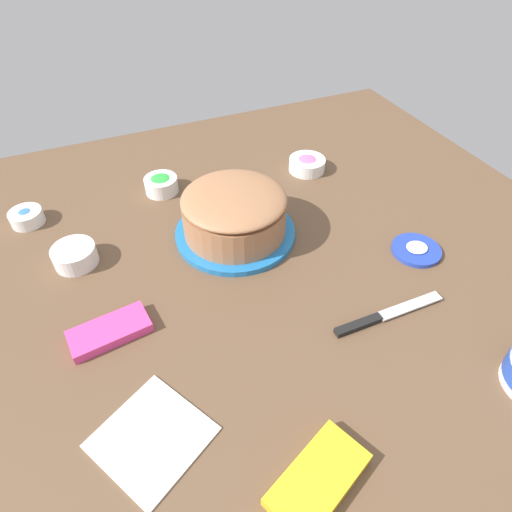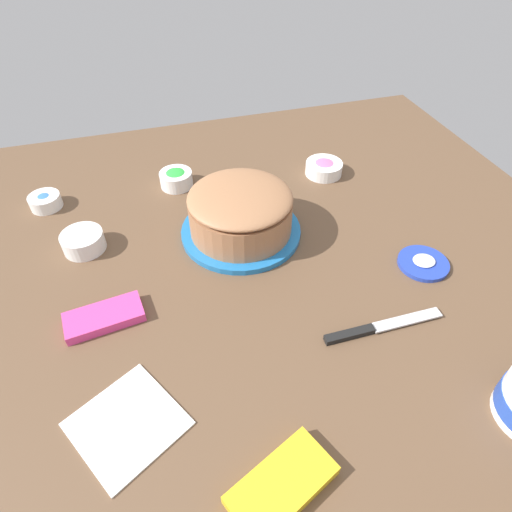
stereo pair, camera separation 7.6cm
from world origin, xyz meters
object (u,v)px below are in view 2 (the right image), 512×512
(sprinkle_bowl_pink, at_px, (324,168))
(sprinkle_bowl_rainbow, at_px, (83,241))
(frosting_tub_lid, at_px, (423,263))
(candy_box_lower, at_px, (104,317))
(sprinkle_bowl_blue, at_px, (45,201))
(candy_box_upper, at_px, (282,485))
(frosted_cake, at_px, (241,214))
(spreading_knife, at_px, (373,328))
(sprinkle_bowl_green, at_px, (176,178))
(paper_napkin, at_px, (127,423))

(sprinkle_bowl_pink, xyz_separation_m, sprinkle_bowl_rainbow, (0.63, 0.13, 0.00))
(frosting_tub_lid, xyz_separation_m, candy_box_lower, (0.66, -0.04, 0.00))
(sprinkle_bowl_pink, xyz_separation_m, candy_box_lower, (0.60, 0.35, -0.01))
(sprinkle_bowl_blue, xyz_separation_m, candy_box_upper, (-0.35, 0.78, -0.01))
(frosting_tub_lid, height_order, candy_box_upper, candy_box_upper)
(frosted_cake, distance_m, spreading_knife, 0.38)
(sprinkle_bowl_pink, height_order, candy_box_upper, sprinkle_bowl_pink)
(frosted_cake, relative_size, spreading_knife, 1.17)
(frosted_cake, xyz_separation_m, candy_box_upper, (0.09, 0.55, -0.05))
(frosting_tub_lid, height_order, sprinkle_bowl_green, sprinkle_bowl_green)
(sprinkle_bowl_blue, height_order, sprinkle_bowl_rainbow, sprinkle_bowl_rainbow)
(spreading_knife, relative_size, sprinkle_bowl_rainbow, 2.57)
(sprinkle_bowl_blue, relative_size, sprinkle_bowl_rainbow, 0.83)
(sprinkle_bowl_green, relative_size, candy_box_upper, 0.56)
(candy_box_upper, height_order, paper_napkin, candy_box_upper)
(sprinkle_bowl_pink, bearing_deg, sprinkle_bowl_rainbow, 11.78)
(paper_napkin, bearing_deg, candy_box_lower, -83.57)
(sprinkle_bowl_blue, xyz_separation_m, paper_napkin, (-0.15, 0.63, -0.01))
(candy_box_upper, relative_size, paper_napkin, 1.01)
(frosting_tub_lid, distance_m, spreading_knife, 0.22)
(frosting_tub_lid, distance_m, sprinkle_bowl_green, 0.64)
(spreading_knife, height_order, candy_box_lower, candy_box_lower)
(sprinkle_bowl_green, bearing_deg, candy_box_upper, 91.68)
(sprinkle_bowl_blue, relative_size, sprinkle_bowl_green, 0.90)
(spreading_knife, xyz_separation_m, sprinkle_bowl_blue, (0.60, -0.58, 0.01))
(sprinkle_bowl_green, bearing_deg, sprinkle_bowl_rainbow, 38.72)
(candy_box_upper, bearing_deg, sprinkle_bowl_pink, -140.26)
(sprinkle_bowl_rainbow, bearing_deg, sprinkle_bowl_green, -141.28)
(frosted_cake, distance_m, paper_napkin, 0.49)
(candy_box_lower, bearing_deg, candy_box_upper, 113.41)
(frosted_cake, height_order, paper_napkin, frosted_cake)
(candy_box_upper, distance_m, paper_napkin, 0.25)
(spreading_knife, relative_size, sprinkle_bowl_pink, 2.37)
(candy_box_lower, bearing_deg, sprinkle_bowl_pink, -156.94)
(sprinkle_bowl_blue, relative_size, paper_napkin, 0.51)
(frosted_cake, xyz_separation_m, candy_box_lower, (0.32, 0.17, -0.05))
(sprinkle_bowl_blue, distance_m, sprinkle_bowl_rainbow, 0.21)
(sprinkle_bowl_rainbow, relative_size, candy_box_lower, 0.64)
(sprinkle_bowl_rainbow, bearing_deg, sprinkle_bowl_blue, -64.30)
(sprinkle_bowl_pink, xyz_separation_m, sprinkle_bowl_green, (0.40, -0.06, 0.00))
(spreading_knife, distance_m, candy_box_lower, 0.50)
(frosting_tub_lid, distance_m, paper_napkin, 0.66)
(frosted_cake, xyz_separation_m, sprinkle_bowl_blue, (0.44, -0.24, -0.04))
(paper_napkin, bearing_deg, candy_box_upper, 142.21)
(frosted_cake, distance_m, sprinkle_bowl_pink, 0.34)
(sprinkle_bowl_pink, relative_size, paper_napkin, 0.66)
(spreading_knife, bearing_deg, candy_box_upper, 39.70)
(candy_box_lower, distance_m, candy_box_upper, 0.44)
(frosting_tub_lid, bearing_deg, candy_box_upper, 37.48)
(sprinkle_bowl_blue, bearing_deg, sprinkle_bowl_pink, 175.52)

